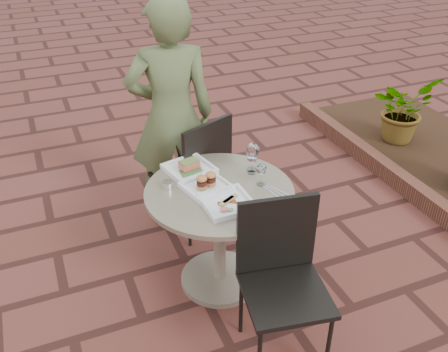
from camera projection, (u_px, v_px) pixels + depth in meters
name	position (u px, v px, depth m)	size (l,w,h in m)	color
ground	(239.00, 245.00, 3.67)	(60.00, 60.00, 0.00)	#592923
cafe_table	(220.00, 223.00, 3.11)	(0.90, 0.90, 0.73)	gray
chair_far	(198.00, 167.00, 3.56)	(0.58, 0.58, 0.93)	black
chair_near	(281.00, 268.00, 2.66)	(0.51, 0.51, 0.93)	black
diner	(171.00, 117.00, 3.54)	(0.63, 0.41, 1.72)	#4D5B32
plate_salmon	(189.00, 168.00, 3.15)	(0.33, 0.33, 0.08)	white
plate_sliders	(206.00, 185.00, 2.97)	(0.31, 0.31, 0.16)	white
plate_tuna	(227.00, 202.00, 2.84)	(0.28, 0.28, 0.03)	white
wine_glass_right	(261.00, 170.00, 2.98)	(0.06, 0.06, 0.14)	white
wine_glass_mid	(252.00, 159.00, 3.09)	(0.06, 0.06, 0.14)	white
wine_glass_far	(253.00, 151.00, 3.10)	(0.08, 0.08, 0.19)	white
steel_ramekin	(168.00, 185.00, 2.98)	(0.06, 0.06, 0.05)	silver
cutlery_set	(277.00, 193.00, 2.95)	(0.09, 0.21, 0.00)	silver
planter_curb	(391.00, 174.00, 4.39)	(0.12, 3.00, 0.15)	brown
potted_plant_a	(402.00, 109.00, 4.82)	(0.58, 0.50, 0.65)	#33662D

